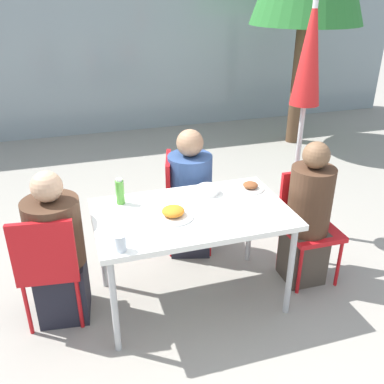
# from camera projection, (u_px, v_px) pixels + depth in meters

# --- Properties ---
(ground_plane) EXTENTS (24.00, 24.00, 0.00)m
(ground_plane) POSITION_uv_depth(u_px,v_px,m) (192.00, 298.00, 3.29)
(ground_plane) COLOR gray
(building_facade) EXTENTS (10.00, 0.20, 3.00)m
(building_facade) POSITION_uv_depth(u_px,v_px,m) (106.00, 33.00, 6.40)
(building_facade) COLOR #89999E
(building_facade) RESTS_ON ground
(dining_table) EXTENTS (1.35, 0.81, 0.76)m
(dining_table) POSITION_uv_depth(u_px,v_px,m) (192.00, 219.00, 2.99)
(dining_table) COLOR white
(dining_table) RESTS_ON ground
(chair_left) EXTENTS (0.45, 0.45, 0.87)m
(chair_left) POSITION_uv_depth(u_px,v_px,m) (49.00, 262.00, 2.84)
(chair_left) COLOR red
(chair_left) RESTS_ON ground
(person_left) EXTENTS (0.38, 0.38, 1.13)m
(person_left) POSITION_uv_depth(u_px,v_px,m) (58.00, 253.00, 2.92)
(person_left) COLOR black
(person_left) RESTS_ON ground
(chair_right) EXTENTS (0.41, 0.41, 0.87)m
(chair_right) POSITION_uv_depth(u_px,v_px,m) (307.00, 217.00, 3.38)
(chair_right) COLOR red
(chair_right) RESTS_ON ground
(person_right) EXTENTS (0.33, 0.33, 1.17)m
(person_right) POSITION_uv_depth(u_px,v_px,m) (308.00, 218.00, 3.28)
(person_right) COLOR #473D33
(person_right) RESTS_ON ground
(chair_far) EXTENTS (0.49, 0.49, 0.87)m
(chair_far) POSITION_uv_depth(u_px,v_px,m) (181.00, 196.00, 3.72)
(chair_far) COLOR red
(chair_far) RESTS_ON ground
(person_far) EXTENTS (0.41, 0.41, 1.13)m
(person_far) POSITION_uv_depth(u_px,v_px,m) (190.00, 197.00, 3.68)
(person_far) COLOR black
(person_far) RESTS_ON ground
(closed_umbrella) EXTENTS (0.36, 0.36, 2.17)m
(closed_umbrella) POSITION_uv_depth(u_px,v_px,m) (307.00, 73.00, 3.54)
(closed_umbrella) COLOR #333333
(closed_umbrella) RESTS_ON ground
(plate_0) EXTENTS (0.28, 0.28, 0.08)m
(plate_0) POSITION_uv_depth(u_px,v_px,m) (173.00, 213.00, 2.88)
(plate_0) COLOR white
(plate_0) RESTS_ON dining_table
(plate_1) EXTENTS (0.21, 0.21, 0.06)m
(plate_1) POSITION_uv_depth(u_px,v_px,m) (250.00, 187.00, 3.27)
(plate_1) COLOR white
(plate_1) RESTS_ON dining_table
(bottle) EXTENTS (0.06, 0.06, 0.20)m
(bottle) POSITION_uv_depth(u_px,v_px,m) (120.00, 192.00, 3.03)
(bottle) COLOR #51A338
(bottle) RESTS_ON dining_table
(drinking_cup) EXTENTS (0.07, 0.07, 0.10)m
(drinking_cup) POSITION_uv_depth(u_px,v_px,m) (120.00, 243.00, 2.51)
(drinking_cup) COLOR silver
(drinking_cup) RESTS_ON dining_table
(salad_bowl) EXTENTS (0.17, 0.17, 0.06)m
(salad_bowl) POSITION_uv_depth(u_px,v_px,m) (208.00, 190.00, 3.20)
(salad_bowl) COLOR white
(salad_bowl) RESTS_ON dining_table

